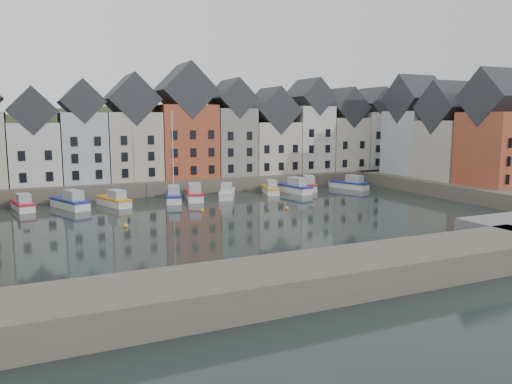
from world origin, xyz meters
TOP-DOWN VIEW (x-y plane):
  - ground at (0.00, 0.00)m, footprint 260.00×260.00m
  - far_quay at (0.00, 30.00)m, footprint 90.00×16.00m
  - right_quay at (37.00, 3.00)m, footprint 14.00×54.00m
  - near_wall at (-10.00, -22.00)m, footprint 50.00×6.00m
  - hillside at (0.02, 56.00)m, footprint 153.60×70.40m
  - far_terrace at (3.21, 28.00)m, footprint 72.37×8.16m
  - right_terrace at (36.00, 8.07)m, footprint 8.30×24.25m
  - mooring_buoys at (-4.00, 5.33)m, footprint 20.50×5.50m
  - boat_a at (-23.72, 18.24)m, footprint 2.95×6.31m
  - boat_b at (-18.29, 16.93)m, footprint 4.56×7.18m
  - boat_c at (-13.02, 16.48)m, footprint 3.85×6.54m
  - boat_d at (-5.07, 16.82)m, footprint 3.61×6.82m
  - boat_e at (-2.13, 17.07)m, footprint 3.58×7.20m
  - boat_f at (2.63, 16.70)m, footprint 4.44×6.57m
  - boat_g at (10.18, 18.00)m, footprint 3.49×6.29m
  - boat_h at (13.68, 17.16)m, footprint 3.47×7.23m
  - boat_i at (17.33, 19.14)m, footprint 4.34×6.96m
  - boat_j at (24.16, 17.27)m, footprint 4.24×6.75m

SIDE VIEW (x-z plane):
  - hillside at x=0.02m, z-range -49.96..14.04m
  - ground at x=0.00m, z-range 0.00..0.00m
  - mooring_buoys at x=-4.00m, z-range -0.10..0.40m
  - boat_g at x=10.18m, z-range -0.47..1.84m
  - boat_a at x=-23.72m, z-range -0.47..1.86m
  - boat_c at x=-13.02m, z-range -0.49..1.91m
  - boat_f at x=2.63m, z-range -0.49..1.94m
  - boat_j at x=24.16m, z-range -0.50..1.98m
  - boat_i at x=17.33m, z-range -0.52..2.04m
  - boat_b at x=-18.29m, z-range -0.53..2.11m
  - boat_e at x=-2.13m, z-range -0.54..2.11m
  - boat_h at x=13.68m, z-range -0.54..2.13m
  - boat_d at x=-5.07m, z-range -5.42..7.04m
  - far_quay at x=0.00m, z-range 0.00..2.00m
  - right_quay at x=37.00m, z-range 0.00..2.00m
  - near_wall at x=-10.00m, z-range 0.00..2.00m
  - far_terrace at x=3.21m, z-range -0.01..17.76m
  - right_terrace at x=36.00m, z-range 0.73..17.10m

